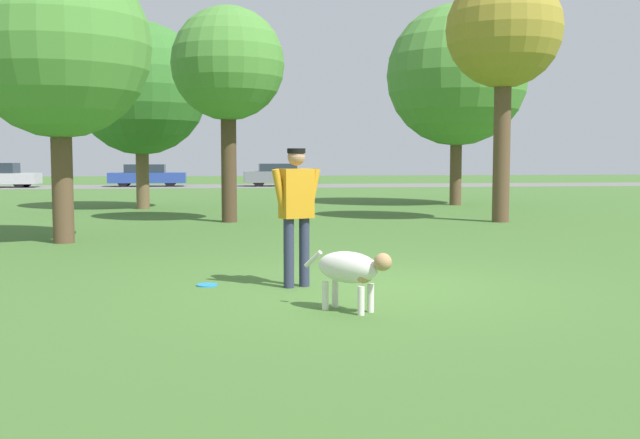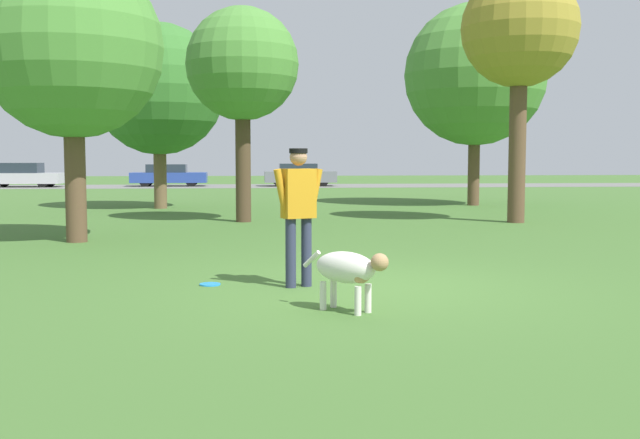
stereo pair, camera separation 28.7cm
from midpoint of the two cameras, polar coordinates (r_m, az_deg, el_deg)
The scene contains 13 objects.
ground_plane at distance 9.35m, azimuth 4.37°, elevation -5.13°, with size 120.00×120.00×0.00m, color #426B2D.
far_road_strip at distance 43.25m, azimuth -3.46°, elevation 2.57°, with size 120.00×6.00×0.01m.
person at distance 9.20m, azimuth -0.76°, elevation 1.09°, with size 0.65×0.35×1.72m.
dog at distance 7.77m, azimuth 3.24°, elevation -3.81°, with size 0.86×0.84×0.64m.
frisbee at distance 9.52m, azimuth -7.53°, elevation -4.92°, with size 0.26×0.26×0.02m.
tree_near_right at distance 19.46m, azimuth 15.40°, elevation 13.63°, with size 2.85×2.85×6.18m.
tree_far_left at distance 24.39m, azimuth -11.86°, elevation 9.67°, with size 4.14×4.14×5.84m.
tree_near_left at distance 15.03m, azimuth -17.85°, elevation 12.30°, with size 3.40×3.40×5.37m.
tree_far_right at distance 26.12m, azimuth 12.06°, elevation 10.72°, with size 4.76×4.76×6.78m.
tree_mid_center at distance 18.97m, azimuth -5.50°, elevation 11.59°, with size 2.80×2.80×5.33m.
parked_car_silver at distance 44.67m, azimuth -21.57°, elevation 3.14°, with size 4.26×1.81×1.35m.
parked_car_blue at distance 43.65m, azimuth -11.28°, elevation 3.32°, with size 4.28×1.71×1.26m.
parked_car_grey at distance 42.99m, azimuth -1.37°, elevation 3.42°, with size 4.10×1.72×1.30m.
Camera 2 is at (-1.46, -9.09, 1.59)m, focal length 42.00 mm.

